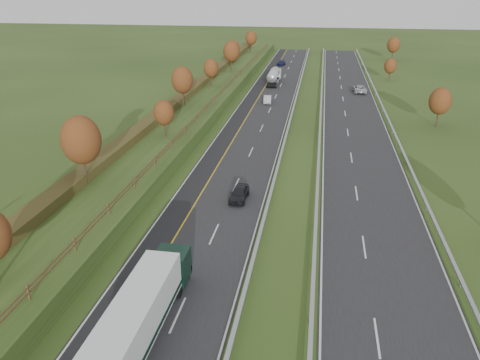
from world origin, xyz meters
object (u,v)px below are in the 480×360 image
(car_silver_mid, at_px, (267,99))
(car_small_far, at_px, (281,63))
(car_dark_near, at_px, (239,193))
(road_tanker, at_px, (274,76))
(box_lorry, at_px, (138,319))
(car_oncoming, at_px, (360,89))

(car_silver_mid, xyz_separation_m, car_small_far, (-1.35, 47.06, -0.04))
(car_small_far, bearing_deg, car_silver_mid, -80.79)
(car_dark_near, height_order, car_small_far, car_dark_near)
(car_dark_near, relative_size, car_small_far, 0.94)
(road_tanker, xyz_separation_m, car_silver_mid, (0.73, -19.69, -1.12))
(box_lorry, bearing_deg, car_dark_near, 83.95)
(box_lorry, bearing_deg, car_oncoming, 76.91)
(box_lorry, height_order, car_small_far, box_lorry)
(car_dark_near, xyz_separation_m, car_oncoming, (16.69, 58.98, 0.06))
(box_lorry, distance_m, car_dark_near, 23.80)
(road_tanker, height_order, car_dark_near, road_tanker)
(car_small_far, bearing_deg, car_dark_near, -80.27)
(road_tanker, relative_size, car_oncoming, 1.94)
(box_lorry, bearing_deg, car_small_far, 90.50)
(box_lorry, xyz_separation_m, car_dark_near, (2.50, 23.61, -1.55))
(car_silver_mid, height_order, car_oncoming, car_oncoming)
(car_silver_mid, relative_size, car_oncoming, 0.74)
(car_dark_near, bearing_deg, box_lorry, -93.77)
(car_oncoming, bearing_deg, road_tanker, -20.63)
(car_small_far, xyz_separation_m, car_oncoming, (20.22, -33.93, 0.14))
(car_silver_mid, xyz_separation_m, car_oncoming, (18.86, 13.13, 0.10))
(car_oncoming, bearing_deg, box_lorry, 74.82)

